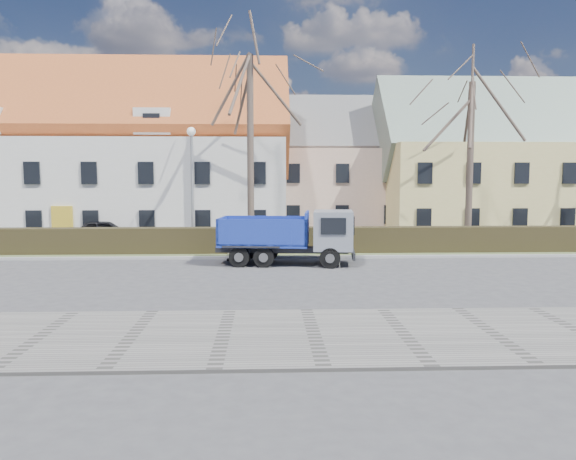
{
  "coord_description": "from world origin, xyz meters",
  "views": [
    {
      "loc": [
        -1.16,
        -21.97,
        3.97
      ],
      "look_at": [
        -0.22,
        2.24,
        1.6
      ],
      "focal_mm": 35.0,
      "sensor_mm": 36.0,
      "label": 1
    }
  ],
  "objects_px": {
    "dump_truck": "(282,237)",
    "streetlight": "(192,189)",
    "cart_frame": "(227,255)",
    "parked_car_a": "(107,231)"
  },
  "relations": [
    {
      "from": "dump_truck",
      "to": "streetlight",
      "type": "height_order",
      "value": "streetlight"
    },
    {
      "from": "streetlight",
      "to": "parked_car_a",
      "type": "xyz_separation_m",
      "value": [
        -5.57,
        4.1,
        -2.55
      ]
    },
    {
      "from": "parked_car_a",
      "to": "streetlight",
      "type": "bearing_deg",
      "value": -130.1
    },
    {
      "from": "streetlight",
      "to": "parked_car_a",
      "type": "relative_size",
      "value": 1.59
    },
    {
      "from": "cart_frame",
      "to": "streetlight",
      "type": "bearing_deg",
      "value": 122.15
    },
    {
      "from": "dump_truck",
      "to": "cart_frame",
      "type": "xyz_separation_m",
      "value": [
        -2.52,
        0.99,
        -0.97
      ]
    },
    {
      "from": "dump_truck",
      "to": "parked_car_a",
      "type": "relative_size",
      "value": 1.53
    },
    {
      "from": "dump_truck",
      "to": "streetlight",
      "type": "xyz_separation_m",
      "value": [
        -4.5,
        4.14,
        2.0
      ]
    },
    {
      "from": "dump_truck",
      "to": "cart_frame",
      "type": "bearing_deg",
      "value": 165.04
    },
    {
      "from": "cart_frame",
      "to": "parked_car_a",
      "type": "bearing_deg",
      "value": 136.16
    }
  ]
}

